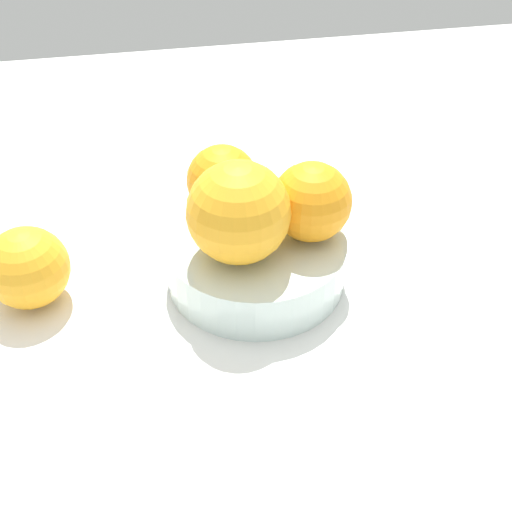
{
  "coord_description": "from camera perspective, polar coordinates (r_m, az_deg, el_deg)",
  "views": [
    {
      "loc": [
        -44.96,
        8.6,
        40.31
      ],
      "look_at": [
        0.0,
        0.0,
        2.65
      ],
      "focal_mm": 46.58,
      "sensor_mm": 36.0,
      "label": 1
    }
  ],
  "objects": [
    {
      "name": "orange_loose_0",
      "position": [
        0.6,
        -19.03,
        -0.95
      ],
      "size": [
        7.18,
        7.18,
        7.18
      ],
      "primitive_type": "sphere",
      "color": "#F9A823",
      "rests_on": "ground_plane"
    },
    {
      "name": "orange_in_bowl_0",
      "position": [
        0.54,
        -1.51,
        3.76
      ],
      "size": [
        8.66,
        8.66,
        8.66
      ],
      "primitive_type": "sphere",
      "color": "#F9A823",
      "rests_on": "fruit_bowl"
    },
    {
      "name": "ground_plane",
      "position": [
        0.62,
        0.0,
        -2.62
      ],
      "size": [
        110.0,
        110.0,
        2.0
      ],
      "primitive_type": "cube",
      "color": "white"
    },
    {
      "name": "orange_in_bowl_2",
      "position": [
        0.6,
        -2.9,
        6.5
      ],
      "size": [
        6.49,
        6.49,
        6.49
      ],
      "primitive_type": "sphere",
      "color": "orange",
      "rests_on": "fruit_bowl"
    },
    {
      "name": "fruit_bowl",
      "position": [
        0.6,
        0.0,
        -0.41
      ],
      "size": [
        16.02,
        16.02,
        4.42
      ],
      "color": "silver",
      "rests_on": "ground_plane"
    },
    {
      "name": "orange_in_bowl_1",
      "position": [
        0.57,
        4.67,
        4.91
      ],
      "size": [
        6.97,
        6.97,
        6.97
      ],
      "primitive_type": "sphere",
      "color": "orange",
      "rests_on": "fruit_bowl"
    }
  ]
}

